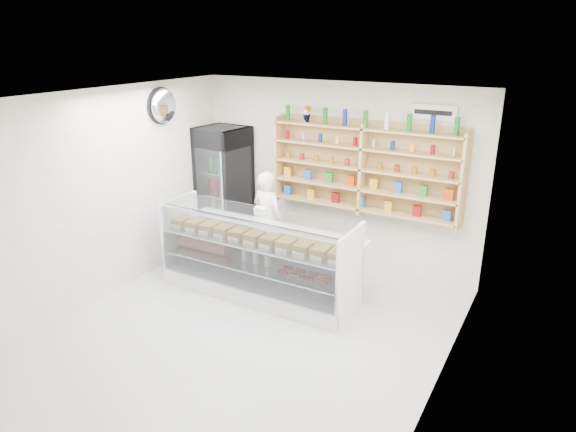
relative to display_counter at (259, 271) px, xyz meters
The scene contains 8 objects.
room 1.47m from the display_counter, 65.84° to the right, with size 5.00×5.00×5.00m.
display_counter is the anchor object (origin of this frame).
shop_worker 1.06m from the display_counter, 113.82° to the left, with size 0.55×0.36×1.51m, color white.
drinks_cooler 1.99m from the display_counter, 139.89° to the left, with size 0.80×0.78×2.03m.
wall_shelving 2.10m from the display_counter, 57.05° to the left, with size 2.84×0.28×1.33m.
potted_plant 2.44m from the display_counter, 90.04° to the left, with size 0.14×0.11×0.26m, color #1E6626.
security_mirror 2.76m from the display_counter, behind, with size 0.15×0.50×0.50m, color silver.
wall_sign 3.18m from the display_counter, 40.35° to the left, with size 0.62×0.03×0.20m, color white.
Camera 1 is at (3.10, -4.48, 3.43)m, focal length 32.00 mm.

